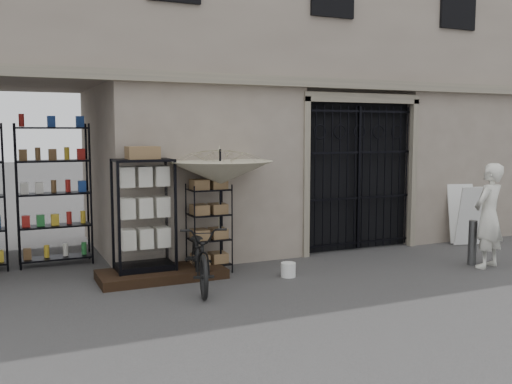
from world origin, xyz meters
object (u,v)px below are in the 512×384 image
bicycle (201,287)px  wire_rack (209,229)px  white_bucket (288,270)px  easel_sign (466,215)px  display_cabinet (144,220)px  shopkeeper (486,267)px  steel_bollard (472,243)px  market_umbrella (220,166)px

bicycle → wire_rack: bearing=75.4°
white_bucket → easel_sign: bearing=10.0°
display_cabinet → wire_rack: bearing=-14.8°
shopkeeper → easel_sign: size_ratio=1.48×
display_cabinet → shopkeeper: (5.61, -1.69, -0.95)m
shopkeeper → easel_sign: bearing=-141.4°
white_bucket → display_cabinet: bearing=158.7°
bicycle → shopkeeper: bicycle is taller
steel_bollard → shopkeeper: bearing=-66.9°
wire_rack → shopkeeper: 4.88m
market_umbrella → easel_sign: bearing=1.0°
bicycle → steel_bollard: bearing=6.0°
wire_rack → shopkeeper: bearing=-8.1°
bicycle → market_umbrella: bearing=63.2°
display_cabinet → easel_sign: bearing=-15.5°
steel_bollard → shopkeeper: size_ratio=0.44×
wire_rack → market_umbrella: 1.08m
display_cabinet → easel_sign: 6.76m
white_bucket → steel_bollard: bearing=-10.2°
bicycle → easel_sign: easel_sign is taller
wire_rack → market_umbrella: bearing=-27.8°
white_bucket → bicycle: bearing=-179.2°
display_cabinet → bicycle: 1.43m
white_bucket → bicycle: 1.52m
wire_rack → display_cabinet: bearing=-167.1°
display_cabinet → steel_bollard: display_cabinet is taller
wire_rack → shopkeeper: wire_rack is taller
wire_rack → white_bucket: size_ratio=6.16×
market_umbrella → white_bucket: (0.90, -0.72, -1.67)m
shopkeeper → easel_sign: 2.11m
shopkeeper → market_umbrella: bearing=-36.6°
display_cabinet → market_umbrella: bearing=-20.9°
market_umbrella → white_bucket: bearing=-38.4°
wire_rack → steel_bollard: wire_rack is taller
wire_rack → easel_sign: 5.66m
wire_rack → bicycle: size_ratio=0.78×
display_cabinet → wire_rack: 1.12m
market_umbrella → bicycle: size_ratio=1.31×
white_bucket → easel_sign: easel_sign is taller
display_cabinet → easel_sign: (6.75, -0.03, -0.32)m
wire_rack → market_umbrella: (0.16, -0.13, 1.06)m
bicycle → steel_bollard: (4.87, -0.58, 0.40)m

